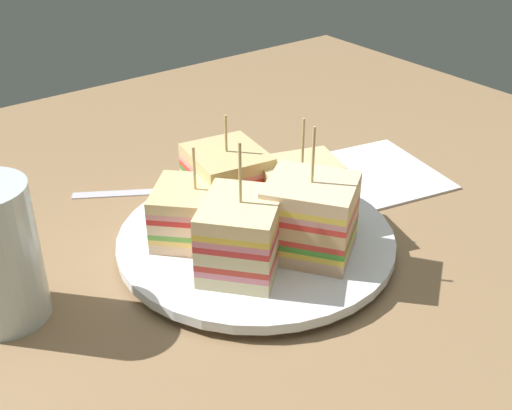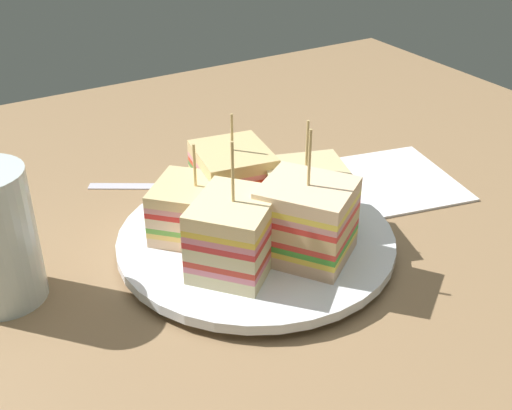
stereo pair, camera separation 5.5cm
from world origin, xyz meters
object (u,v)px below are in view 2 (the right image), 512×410
at_px(sandwich_wedge_4, 234,235).
at_px(spoon, 205,184).
at_px(sandwich_wedge_0, 306,221).
at_px(chip_pile, 279,228).
at_px(napkin, 386,180).
at_px(sandwich_wedge_2, 233,180).
at_px(sandwich_wedge_1, 306,195).
at_px(sandwich_wedge_3, 198,211).
at_px(plate, 256,241).

distance_m(sandwich_wedge_4, spoon, 0.17).
height_order(sandwich_wedge_0, chip_pile, sandwich_wedge_0).
height_order(spoon, napkin, spoon).
distance_m(sandwich_wedge_0, spoon, 0.18).
xyz_separation_m(sandwich_wedge_0, spoon, (-0.01, 0.17, -0.04)).
xyz_separation_m(sandwich_wedge_0, sandwich_wedge_2, (-0.01, 0.10, -0.00)).
height_order(sandwich_wedge_0, sandwich_wedge_1, sandwich_wedge_0).
distance_m(sandwich_wedge_0, sandwich_wedge_2, 0.10).
relative_size(sandwich_wedge_3, chip_pile, 1.44).
relative_size(plate, sandwich_wedge_0, 2.15).
relative_size(sandwich_wedge_3, spoon, 0.63).
bearing_deg(spoon, sandwich_wedge_0, -56.83).
height_order(sandwich_wedge_2, spoon, sandwich_wedge_2).
bearing_deg(chip_pile, sandwich_wedge_3, 144.16).
bearing_deg(sandwich_wedge_4, sandwich_wedge_1, -22.20).
height_order(sandwich_wedge_1, sandwich_wedge_3, sandwich_wedge_1).
xyz_separation_m(plate, spoon, (0.01, 0.13, -0.01)).
relative_size(sandwich_wedge_0, spoon, 0.76).
distance_m(plate, sandwich_wedge_0, 0.06).
bearing_deg(sandwich_wedge_4, plate, -1.73).
bearing_deg(sandwich_wedge_0, plate, -11.91).
bearing_deg(sandwich_wedge_0, chip_pile, -24.88).
relative_size(sandwich_wedge_0, sandwich_wedge_4, 1.02).
height_order(sandwich_wedge_3, sandwich_wedge_4, sandwich_wedge_4).
distance_m(plate, napkin, 0.19).
relative_size(sandwich_wedge_2, napkin, 0.67).
distance_m(sandwich_wedge_1, chip_pile, 0.04).
bearing_deg(spoon, plate, -65.03).
bearing_deg(sandwich_wedge_0, napkin, -97.44).
bearing_deg(sandwich_wedge_3, sandwich_wedge_2, 71.08).
bearing_deg(sandwich_wedge_3, sandwich_wedge_4, -41.34).
relative_size(sandwich_wedge_2, sandwich_wedge_4, 0.85).
height_order(sandwich_wedge_3, napkin, sandwich_wedge_3).
relative_size(chip_pile, spoon, 0.44).
bearing_deg(chip_pile, plate, 133.75).
relative_size(plate, sandwich_wedge_2, 2.57).
bearing_deg(plate, napkin, 12.20).
bearing_deg(sandwich_wedge_2, sandwich_wedge_0, 17.75).
bearing_deg(sandwich_wedge_3, spoon, 105.58).
xyz_separation_m(plate, napkin, (0.18, 0.04, -0.01)).
xyz_separation_m(sandwich_wedge_2, sandwich_wedge_3, (-0.05, -0.02, -0.01)).
relative_size(chip_pile, napkin, 0.46).
xyz_separation_m(sandwich_wedge_1, chip_pile, (-0.04, -0.01, -0.02)).
bearing_deg(spoon, sandwich_wedge_4, -77.19).
distance_m(sandwich_wedge_1, sandwich_wedge_4, 0.09).
distance_m(plate, chip_pile, 0.03).
xyz_separation_m(sandwich_wedge_3, chip_pile, (0.06, -0.04, -0.01)).
bearing_deg(sandwich_wedge_4, spoon, 30.71).
bearing_deg(chip_pile, sandwich_wedge_4, -162.28).
relative_size(sandwich_wedge_2, chip_pile, 1.46).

